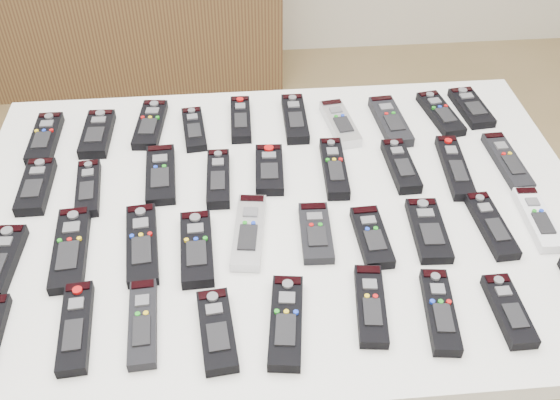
{
  "coord_description": "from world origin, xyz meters",
  "views": [
    {
      "loc": [
        0.06,
        -1.01,
        1.63
      ],
      "look_at": [
        0.15,
        -0.09,
        0.8
      ],
      "focal_mm": 40.0,
      "sensor_mm": 36.0,
      "label": 1
    }
  ],
  "objects": [
    {
      "name": "ground",
      "position": [
        0.0,
        0.0,
        0.0
      ],
      "size": [
        4.0,
        4.0,
        0.0
      ],
      "primitive_type": "plane",
      "color": "olive",
      "rests_on": "ground"
    },
    {
      "name": "table",
      "position": [
        0.15,
        -0.09,
        0.72
      ],
      "size": [
        1.25,
        0.88,
        0.78
      ],
      "color": "white",
      "rests_on": "ground"
    },
    {
      "name": "remote_0",
      "position": [
        -0.36,
        0.17,
        0.79
      ],
      "size": [
        0.05,
        0.17,
        0.02
      ],
      "primitive_type": "cube",
      "rotation": [
        0.0,
        0.0,
        -0.0
      ],
      "color": "black",
      "rests_on": "table"
    },
    {
      "name": "remote_1",
      "position": [
        -0.25,
        0.18,
        0.79
      ],
      "size": [
        0.07,
        0.16,
        0.02
      ],
      "primitive_type": "cube",
      "rotation": [
        0.0,
        0.0,
        -0.03
      ],
      "color": "black",
      "rests_on": "table"
    },
    {
      "name": "remote_2",
      "position": [
        -0.13,
        0.21,
        0.79
      ],
      "size": [
        0.07,
        0.18,
        0.02
      ],
      "primitive_type": "cube",
      "rotation": [
        0.0,
        0.0,
        -0.1
      ],
      "color": "black",
      "rests_on": "table"
    },
    {
      "name": "remote_3",
      "position": [
        -0.03,
        0.18,
        0.79
      ],
      "size": [
        0.06,
        0.16,
        0.02
      ],
      "primitive_type": "cube",
      "rotation": [
        0.0,
        0.0,
        0.1
      ],
      "color": "black",
      "rests_on": "table"
    },
    {
      "name": "remote_4",
      "position": [
        0.08,
        0.21,
        0.79
      ],
      "size": [
        0.05,
        0.17,
        0.02
      ],
      "primitive_type": "cube",
      "rotation": [
        0.0,
        0.0,
        -0.02
      ],
      "color": "black",
      "rests_on": "table"
    },
    {
      "name": "remote_5",
      "position": [
        0.21,
        0.2,
        0.79
      ],
      "size": [
        0.05,
        0.18,
        0.02
      ],
      "primitive_type": "cube",
      "rotation": [
        0.0,
        0.0,
        -0.01
      ],
      "color": "black",
      "rests_on": "table"
    },
    {
      "name": "remote_6",
      "position": [
        0.31,
        0.17,
        0.79
      ],
      "size": [
        0.08,
        0.17,
        0.02
      ],
      "primitive_type": "cube",
      "rotation": [
        0.0,
        0.0,
        0.14
      ],
      "color": "#B7B7BC",
      "rests_on": "table"
    },
    {
      "name": "remote_7",
      "position": [
        0.43,
        0.17,
        0.79
      ],
      "size": [
        0.07,
        0.19,
        0.02
      ],
      "primitive_type": "cube",
      "rotation": [
        0.0,
        0.0,
        0.07
      ],
      "color": "black",
      "rests_on": "table"
    },
    {
      "name": "remote_8",
      "position": [
        0.55,
        0.19,
        0.79
      ],
      "size": [
        0.08,
        0.18,
        0.02
      ],
      "primitive_type": "cube",
      "rotation": [
        0.0,
        0.0,
        0.15
      ],
      "color": "black",
      "rests_on": "table"
    },
    {
      "name": "remote_9",
      "position": [
        0.64,
        0.21,
        0.79
      ],
      "size": [
        0.07,
        0.16,
        0.02
      ],
      "primitive_type": "cube",
      "rotation": [
        0.0,
        0.0,
        0.09
      ],
      "color": "black",
      "rests_on": "table"
    },
    {
      "name": "remote_10",
      "position": [
        -0.35,
        0.01,
        0.79
      ],
      "size": [
        0.06,
        0.16,
        0.02
      ],
      "primitive_type": "cube",
      "rotation": [
        0.0,
        0.0,
        0.01
      ],
      "color": "black",
      "rests_on": "table"
    },
    {
      "name": "remote_11",
      "position": [
        -0.24,
        -0.01,
        0.79
      ],
      "size": [
        0.06,
        0.17,
        0.02
      ],
      "primitive_type": "cube",
      "rotation": [
        0.0,
        0.0,
        0.09
      ],
      "color": "black",
      "rests_on": "table"
    },
    {
      "name": "remote_12",
      "position": [
        -0.1,
        0.02,
        0.79
      ],
      "size": [
        0.07,
        0.18,
        0.02
      ],
      "primitive_type": "cube",
      "rotation": [
        0.0,
        0.0,
        0.05
      ],
      "color": "black",
      "rests_on": "table"
    },
    {
      "name": "remote_13",
      "position": [
        0.02,
        -0.0,
        0.79
      ],
      "size": [
        0.05,
        0.17,
        0.02
      ],
      "primitive_type": "cube",
      "rotation": [
        0.0,
        0.0,
        -0.02
      ],
      "color": "black",
      "rests_on": "table"
    },
    {
      "name": "remote_14",
      "position": [
        0.13,
        0.02,
        0.79
      ],
      "size": [
        0.07,
        0.15,
        0.02
      ],
      "primitive_type": "cube",
      "rotation": [
        0.0,
        0.0,
        -0.06
      ],
      "color": "black",
      "rests_on": "table"
    },
    {
      "name": "remote_15",
      "position": [
        0.27,
        0.01,
        0.79
      ],
      "size": [
        0.05,
        0.19,
        0.02
      ],
      "primitive_type": "cube",
      "rotation": [
        0.0,
        0.0,
        -0.04
      ],
      "color": "black",
      "rests_on": "table"
    },
    {
      "name": "remote_16",
      "position": [
        0.41,
        0.0,
        0.79
      ],
      "size": [
        0.05,
        0.16,
        0.02
      ],
      "primitive_type": "cube",
      "rotation": [
        0.0,
        0.0,
        0.03
      ],
      "color": "black",
      "rests_on": "table"
    },
    {
      "name": "remote_17",
      "position": [
        0.53,
        -0.01,
        0.79
      ],
      "size": [
        0.06,
        0.2,
        0.02
      ],
      "primitive_type": "cube",
      "rotation": [
        0.0,
        0.0,
        -0.08
      ],
      "color": "black",
      "rests_on": "table"
    },
    {
      "name": "remote_18",
      "position": [
        0.65,
        0.0,
        0.79
      ],
      "size": [
        0.05,
        0.19,
        0.02
      ],
      "primitive_type": "cube",
      "rotation": [
        0.0,
        0.0,
        0.03
      ],
      "color": "black",
      "rests_on": "table"
    },
    {
      "name": "remote_20",
      "position": [
        -0.25,
        -0.18,
        0.79
      ],
      "size": [
        0.07,
        0.21,
        0.02
      ],
      "primitive_type": "cube",
      "rotation": [
        0.0,
        0.0,
        0.06
      ],
      "color": "black",
      "rests_on": "table"
    },
    {
      "name": "remote_21",
      "position": [
        -0.12,
        -0.18,
        0.79
      ],
      "size": [
        0.07,
        0.2,
        0.02
      ],
      "primitive_type": "cube",
      "rotation": [
        0.0,
        0.0,
        0.09
      ],
      "color": "black",
      "rests_on": "table"
    },
    {
      "name": "remote_22",
      "position": [
        -0.02,
        -0.2,
        0.79
      ],
      "size": [
        0.06,
        0.18,
        0.02
      ],
      "primitive_type": "cube",
      "rotation": [
        0.0,
        0.0,
        0.04
      ],
      "color": "black",
      "rests_on": "table"
    },
    {
      "name": "remote_23",
      "position": [
        0.08,
        -0.16,
        0.79
      ],
      "size": [
        0.08,
        0.2,
        0.02
      ],
      "primitive_type": "cube",
      "rotation": [
        0.0,
        0.0,
        -0.13
      ],
      "color": "#B7B7BC",
      "rests_on": "table"
    },
    {
      "name": "remote_24",
      "position": [
        0.21,
        -0.18,
        0.79
      ],
      "size": [
        0.06,
        0.15,
        0.02
      ],
      "primitive_type": "cube",
      "rotation": [
        0.0,
        0.0,
        -0.04
      ],
      "color": "black",
      "rests_on": "table"
    },
    {
      "name": "remote_25",
      "position": [
        0.31,
        -0.2,
        0.79
      ],
      "size": [
        0.06,
        0.15,
        0.02
      ],
      "primitive_type": "cube",
      "rotation": [
        0.0,
        0.0,
        0.03
      ],
      "color": "black",
      "rests_on": "table"
    },
    {
      "name": "remote_26",
      "position": [
        0.42,
        -0.19,
        0.79
      ],
      "size": [
        0.07,
        0.16,
        0.02
      ],
      "primitive_type": "cube",
      "rotation": [
        0.0,
        0.0,
        -0.05
      ],
      "color": "black",
      "rests_on": "table"
    },
    {
      "name": "remote_27",
      "position": [
        0.55,
        -0.19,
        0.79
      ],
      "size": [
        0.05,
        0.17,
        0.02
      ],
      "primitive_type": "cube",
      "rotation": [
        0.0,
        0.0,
        0.05
      ],
      "color": "black",
      "rests_on": "table"
    },
    {
      "name": "remote_28",
      "position": [
        0.64,
        -0.18,
        0.79
      ],
      "size": [
        0.05,
        0.17,
        0.02
      ],
      "primitive_type": "cube",
      "rotation": [
        0.0,
        0.0,
        -0.04
      ],
      "color": "silver",
      "rests_on": "table"
    },
    {
      "name": "remote_30",
      "position": [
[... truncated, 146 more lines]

